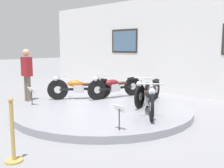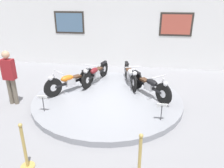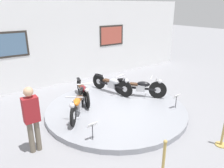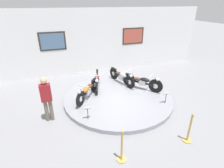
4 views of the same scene
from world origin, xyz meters
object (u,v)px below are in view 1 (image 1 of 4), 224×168
at_px(motorcycle_maroon, 114,86).
at_px(motorcycle_black, 149,98).
at_px(info_placard_front_left, 32,92).
at_px(stanchion_post_right_of_entry, 13,140).
at_px(motorcycle_silver, 148,90).
at_px(visitor_standing, 27,72).
at_px(info_placard_front_centre, 119,112).
at_px(motorcycle_orange, 79,87).

relative_size(motorcycle_maroon, motorcycle_black, 1.21).
relative_size(info_placard_front_left, stanchion_post_right_of_entry, 0.50).
relative_size(motorcycle_black, stanchion_post_right_of_entry, 1.55).
relative_size(motorcycle_silver, visitor_standing, 1.13).
relative_size(motorcycle_maroon, stanchion_post_right_of_entry, 1.87).
height_order(info_placard_front_left, visitor_standing, visitor_standing).
height_order(motorcycle_black, visitor_standing, visitor_standing).
distance_m(visitor_standing, stanchion_post_right_of_entry, 4.79).
relative_size(motorcycle_maroon, motorcycle_silver, 0.99).
bearing_deg(info_placard_front_left, motorcycle_silver, 46.19).
height_order(motorcycle_silver, info_placard_front_centre, motorcycle_silver).
bearing_deg(stanchion_post_right_of_entry, motorcycle_orange, 125.76).
bearing_deg(stanchion_post_right_of_entry, info_placard_front_left, 144.67).
bearing_deg(motorcycle_maroon, motorcycle_silver, 0.04).
height_order(motorcycle_maroon, info_placard_front_centre, motorcycle_maroon).
xyz_separation_m(motorcycle_black, stanchion_post_right_of_entry, (-0.21, -3.37, -0.21)).
relative_size(info_placard_front_centre, visitor_standing, 0.30).
distance_m(motorcycle_maroon, info_placard_front_left, 2.55).
xyz_separation_m(motorcycle_orange, info_placard_front_centre, (2.93, -1.44, -0.02)).
bearing_deg(info_placard_front_left, visitor_standing, 154.85).
distance_m(motorcycle_black, info_placard_front_centre, 1.47).
bearing_deg(motorcycle_black, info_placard_front_centre, -78.45).
bearing_deg(motorcycle_black, visitor_standing, -168.78).
bearing_deg(info_placard_front_centre, motorcycle_orange, 153.84).
height_order(motorcycle_maroon, stanchion_post_right_of_entry, stanchion_post_right_of_entry).
bearing_deg(visitor_standing, motorcycle_maroon, 37.75).
bearing_deg(motorcycle_orange, stanchion_post_right_of_entry, -54.24).
distance_m(motorcycle_maroon, info_placard_front_centre, 3.26).
relative_size(motorcycle_black, info_placard_front_left, 3.10).
bearing_deg(visitor_standing, motorcycle_black, 11.22).
relative_size(motorcycle_maroon, info_placard_front_centre, 3.74).
height_order(motorcycle_silver, visitor_standing, visitor_standing).
height_order(visitor_standing, stanchion_post_right_of_entry, visitor_standing).
height_order(info_placard_front_left, stanchion_post_right_of_entry, stanchion_post_right_of_entry).
height_order(info_placard_front_left, info_placard_front_centre, same).
distance_m(motorcycle_orange, info_placard_front_centre, 3.27).
relative_size(motorcycle_orange, stanchion_post_right_of_entry, 1.57).
distance_m(motorcycle_orange, stanchion_post_right_of_entry, 4.16).
xyz_separation_m(motorcycle_black, visitor_standing, (-4.22, -0.84, 0.42)).
xyz_separation_m(motorcycle_maroon, info_placard_front_centre, (2.26, -2.35, -0.01)).
bearing_deg(motorcycle_orange, info_placard_front_left, -101.56).
distance_m(motorcycle_black, visitor_standing, 4.33).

